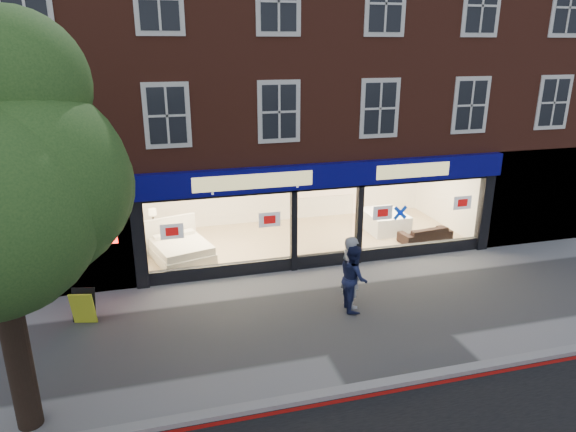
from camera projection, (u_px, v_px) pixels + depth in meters
name	position (u px, v px, depth m)	size (l,w,h in m)	color
ground	(365.00, 312.00, 13.21)	(120.00, 120.00, 0.00)	gray
kerb_line	(426.00, 385.00, 10.37)	(60.00, 0.10, 0.01)	#8C0A07
kerb_stone	(421.00, 377.00, 10.54)	(60.00, 0.25, 0.12)	gray
showroom_floor	(305.00, 239.00, 18.00)	(11.00, 4.50, 0.10)	tan
building	(292.00, 41.00, 17.43)	(19.00, 8.26, 10.30)	brown
display_bed	(180.00, 249.00, 16.20)	(2.13, 2.38, 1.13)	white
bedside_table	(154.00, 232.00, 17.77)	(0.45, 0.45, 0.55)	brown
mattress_stack	(384.00, 221.00, 18.68)	(1.38, 1.73, 0.67)	white
sofa	(425.00, 234.00, 17.64)	(1.82, 0.71, 0.53)	black
a_board	(83.00, 307.00, 12.59)	(0.57, 0.37, 0.88)	#CBD425
pedestrian_grey	(351.00, 272.00, 13.25)	(0.71, 0.47, 1.95)	#9A9CA1
pedestrian_blue	(354.00, 277.00, 13.15)	(0.86, 0.67, 1.76)	#181E43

